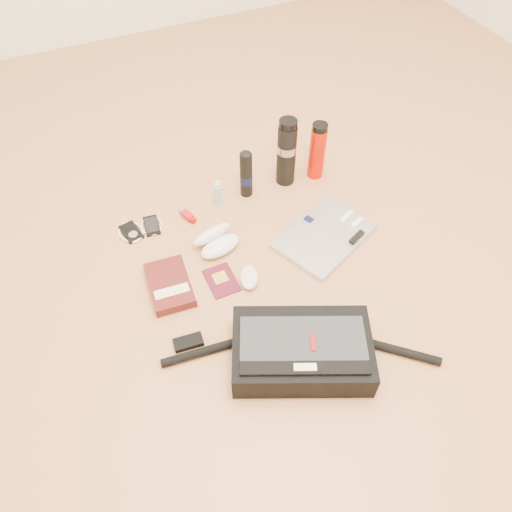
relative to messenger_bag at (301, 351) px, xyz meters
name	(u,v)px	position (x,y,z in m)	size (l,w,h in m)	color
ground	(271,282)	(0.05, 0.31, -0.06)	(4.00, 4.00, 0.00)	#BD7F4E
messenger_bag	(301,351)	(0.00, 0.00, 0.00)	(0.82, 0.43, 0.12)	black
laptop	(324,236)	(0.32, 0.42, -0.04)	(0.43, 0.37, 0.03)	#BBBBBD
book	(170,285)	(-0.29, 0.43, -0.04)	(0.16, 0.23, 0.04)	#4B1413
passport	(221,280)	(-0.11, 0.39, -0.05)	(0.10, 0.14, 0.01)	#4C0E1C
mouse	(249,277)	(-0.02, 0.35, -0.04)	(0.10, 0.13, 0.04)	silver
sunglasses_case	(216,240)	(-0.07, 0.55, -0.02)	(0.20, 0.18, 0.10)	white
ipod	(131,232)	(-0.35, 0.75, -0.05)	(0.11, 0.11, 0.01)	black
phone	(152,225)	(-0.26, 0.75, -0.05)	(0.09, 0.11, 0.01)	black
inhaler	(187,215)	(-0.12, 0.74, -0.04)	(0.05, 0.10, 0.03)	#AF1217
spray_bottle	(218,194)	(0.02, 0.76, 0.00)	(0.03, 0.03, 0.12)	#8EAFC8
aerosol_can	(246,174)	(0.15, 0.77, 0.05)	(0.06, 0.06, 0.22)	black
thermos_black	(287,152)	(0.33, 0.78, 0.10)	(0.10, 0.10, 0.30)	black
thermos_red	(317,151)	(0.46, 0.76, 0.07)	(0.08, 0.08, 0.26)	#B50F00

